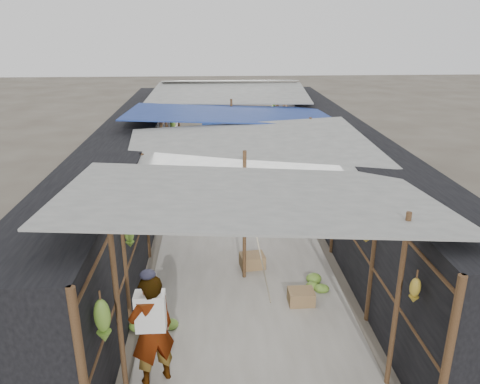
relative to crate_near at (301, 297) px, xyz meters
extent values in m
cube|color=#9E998E|center=(-0.95, 4.47, -0.13)|extent=(3.60, 16.00, 0.02)
cube|color=black|center=(-3.65, 4.47, 1.01)|extent=(1.40, 15.00, 2.30)
cube|color=black|center=(1.75, 4.47, 1.01)|extent=(1.40, 15.00, 2.30)
cube|color=#94704B|center=(0.00, 0.00, 0.00)|extent=(0.46, 0.37, 0.27)
cube|color=#94704B|center=(-0.76, 1.37, 0.01)|extent=(0.54, 0.45, 0.29)
cube|color=#94704B|center=(-1.77, 6.21, -0.01)|extent=(0.43, 0.37, 0.25)
cylinder|color=black|center=(0.66, 8.69, -0.04)|extent=(0.64, 0.64, 0.19)
imported|color=silver|center=(-2.39, -1.79, 0.71)|extent=(0.74, 0.65, 1.70)
imported|color=#1F339B|center=(-1.75, 5.19, 0.77)|extent=(1.10, 1.04, 1.81)
imported|color=#4E4A44|center=(0.01, 3.21, 0.37)|extent=(0.68, 0.76, 1.02)
cylinder|color=brown|center=(-2.75, -2.03, 1.16)|extent=(0.07, 0.07, 2.60)
cylinder|color=brown|center=(0.85, -2.03, 1.16)|extent=(0.07, 0.07, 2.60)
cylinder|color=brown|center=(-0.95, 0.97, 1.16)|extent=(0.07, 0.07, 2.60)
cylinder|color=brown|center=(-2.75, 3.97, 1.16)|extent=(0.07, 0.07, 2.60)
cylinder|color=brown|center=(0.85, 3.97, 1.16)|extent=(0.07, 0.07, 2.60)
cylinder|color=brown|center=(-0.95, 6.97, 1.16)|extent=(0.07, 0.07, 2.60)
cylinder|color=brown|center=(-2.75, 9.97, 1.16)|extent=(0.07, 0.07, 2.60)
cylinder|color=brown|center=(0.85, 9.97, 1.16)|extent=(0.07, 0.07, 2.60)
cube|color=#969590|center=(-0.95, -1.03, 2.36)|extent=(5.21, 3.19, 0.52)
cube|color=#969590|center=(-0.75, 2.17, 2.21)|extent=(5.23, 3.73, 0.50)
cube|color=navy|center=(-1.05, 5.47, 2.31)|extent=(5.40, 3.60, 0.41)
cube|color=#969590|center=(-0.95, 8.77, 2.41)|extent=(5.37, 3.66, 0.27)
cube|color=#969590|center=(-0.85, 11.17, 2.51)|extent=(5.00, 1.99, 0.24)
cylinder|color=brown|center=(-2.95, 4.47, 1.91)|extent=(0.06, 15.00, 0.06)
cylinder|color=brown|center=(1.05, 4.47, 1.91)|extent=(0.06, 15.00, 0.06)
cylinder|color=gray|center=(-0.95, 4.47, 1.91)|extent=(0.02, 15.00, 0.02)
cube|color=#214097|center=(-1.55, 8.24, 1.61)|extent=(0.65, 0.03, 0.60)
cube|color=silver|center=(-0.32, 6.87, 1.64)|extent=(0.60, 0.03, 0.55)
cube|color=navy|center=(-1.44, 4.46, 1.61)|extent=(0.70, 0.03, 0.60)
cube|color=#24189E|center=(-0.66, 3.52, 1.59)|extent=(0.55, 0.03, 0.65)
cube|color=#A21935|center=(-0.21, 2.85, 1.61)|extent=(0.50, 0.03, 0.60)
cube|color=#296923|center=(-1.82, 1.21, 1.56)|extent=(0.60, 0.03, 0.70)
ellipsoid|color=olive|center=(-2.83, -2.47, 1.37)|extent=(0.19, 0.16, 0.59)
ellipsoid|color=olive|center=(-2.83, -0.51, 1.53)|extent=(0.15, 0.13, 0.38)
ellipsoid|color=olive|center=(-2.83, 1.04, 1.41)|extent=(0.17, 0.15, 0.43)
ellipsoid|color=olive|center=(-2.83, 2.38, 1.42)|extent=(0.17, 0.15, 0.46)
ellipsoid|color=olive|center=(-2.83, 3.32, 1.64)|extent=(0.20, 0.17, 0.48)
ellipsoid|color=olive|center=(-2.83, 5.20, 1.45)|extent=(0.20, 0.17, 0.55)
ellipsoid|color=olive|center=(-2.83, 6.38, 1.51)|extent=(0.17, 0.14, 0.40)
ellipsoid|color=olive|center=(-2.83, 8.14, 1.41)|extent=(0.18, 0.16, 0.46)
ellipsoid|color=olive|center=(-2.83, 9.65, 1.55)|extent=(0.18, 0.15, 0.37)
ellipsoid|color=olive|center=(-2.83, 11.60, 1.50)|extent=(0.18, 0.15, 0.37)
ellipsoid|color=olive|center=(0.93, -2.29, 1.53)|extent=(0.14, 0.12, 0.35)
ellipsoid|color=olive|center=(0.93, -0.42, 1.45)|extent=(0.18, 0.16, 0.35)
ellipsoid|color=olive|center=(0.93, 0.78, 1.59)|extent=(0.20, 0.17, 0.56)
ellipsoid|color=olive|center=(0.93, 2.46, 1.46)|extent=(0.14, 0.12, 0.50)
ellipsoid|color=olive|center=(0.93, 4.09, 1.50)|extent=(0.18, 0.15, 0.55)
ellipsoid|color=olive|center=(0.93, 5.33, 1.49)|extent=(0.19, 0.16, 0.53)
ellipsoid|color=olive|center=(0.93, 6.68, 1.39)|extent=(0.19, 0.16, 0.46)
ellipsoid|color=olive|center=(0.93, 7.86, 1.60)|extent=(0.19, 0.16, 0.40)
ellipsoid|color=olive|center=(0.93, 10.08, 1.43)|extent=(0.19, 0.16, 0.53)
ellipsoid|color=olive|center=(0.93, 11.49, 1.61)|extent=(0.20, 0.17, 0.57)
ellipsoid|color=olive|center=(-1.58, 4.41, 0.00)|extent=(0.56, 0.47, 0.28)
ellipsoid|color=olive|center=(0.37, 0.43, 0.00)|extent=(0.54, 0.46, 0.27)
ellipsoid|color=olive|center=(0.74, 5.37, -0.01)|extent=(0.50, 0.42, 0.25)
ellipsoid|color=olive|center=(0.39, 8.03, 0.03)|extent=(0.65, 0.56, 0.33)
ellipsoid|color=olive|center=(-2.53, -0.52, 0.01)|extent=(0.60, 0.51, 0.30)
ellipsoid|color=olive|center=(0.55, 3.86, 0.01)|extent=(0.58, 0.49, 0.29)
ellipsoid|color=olive|center=(-2.15, 5.94, 0.03)|extent=(0.66, 0.56, 0.33)
camera|label=1|loc=(-1.51, -7.14, 4.63)|focal=35.00mm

